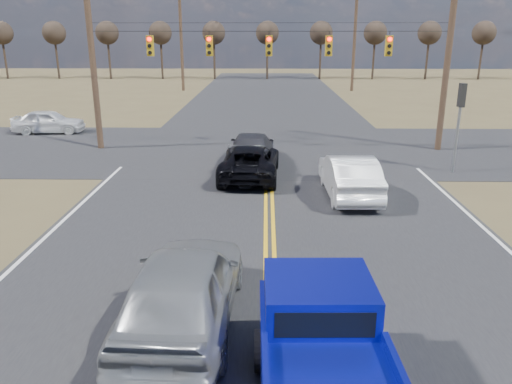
{
  "coord_description": "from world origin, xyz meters",
  "views": [
    {
      "loc": [
        -0.14,
        -8.1,
        5.94
      ],
      "look_at": [
        -0.41,
        5.75,
        1.5
      ],
      "focal_mm": 35.0,
      "sensor_mm": 36.0,
      "label": 1
    }
  ],
  "objects_px": {
    "black_suv": "(250,162)",
    "dgrey_car_queue": "(252,148)",
    "white_car_queue": "(349,175)",
    "silver_suv": "(184,288)",
    "cross_car_west": "(49,122)",
    "pickup_truck": "(327,381)"
  },
  "relations": [
    {
      "from": "white_car_queue",
      "to": "dgrey_car_queue",
      "type": "xyz_separation_m",
      "value": [
        -3.82,
        4.86,
        -0.07
      ]
    },
    {
      "from": "silver_suv",
      "to": "white_car_queue",
      "type": "bearing_deg",
      "value": -116.11
    },
    {
      "from": "pickup_truck",
      "to": "dgrey_car_queue",
      "type": "height_order",
      "value": "pickup_truck"
    },
    {
      "from": "dgrey_car_queue",
      "to": "pickup_truck",
      "type": "bearing_deg",
      "value": 97.02
    },
    {
      "from": "silver_suv",
      "to": "dgrey_car_queue",
      "type": "xyz_separation_m",
      "value": [
        1.02,
        13.86,
        -0.18
      ]
    },
    {
      "from": "pickup_truck",
      "to": "cross_car_west",
      "type": "xyz_separation_m",
      "value": [
        -14.29,
        23.98,
        -0.26
      ]
    },
    {
      "from": "dgrey_car_queue",
      "to": "cross_car_west",
      "type": "xyz_separation_m",
      "value": [
        -12.69,
        7.21,
        -0.01
      ]
    },
    {
      "from": "dgrey_car_queue",
      "to": "cross_car_west",
      "type": "distance_m",
      "value": 14.6
    },
    {
      "from": "white_car_queue",
      "to": "cross_car_west",
      "type": "bearing_deg",
      "value": -37.72
    },
    {
      "from": "pickup_truck",
      "to": "white_car_queue",
      "type": "relative_size",
      "value": 1.12
    },
    {
      "from": "pickup_truck",
      "to": "dgrey_car_queue",
      "type": "xyz_separation_m",
      "value": [
        -1.6,
        16.78,
        -0.25
      ]
    },
    {
      "from": "pickup_truck",
      "to": "white_car_queue",
      "type": "height_order",
      "value": "pickup_truck"
    },
    {
      "from": "black_suv",
      "to": "dgrey_car_queue",
      "type": "distance_m",
      "value": 2.47
    },
    {
      "from": "black_suv",
      "to": "dgrey_car_queue",
      "type": "relative_size",
      "value": 1.01
    },
    {
      "from": "pickup_truck",
      "to": "white_car_queue",
      "type": "distance_m",
      "value": 12.13
    },
    {
      "from": "pickup_truck",
      "to": "cross_car_west",
      "type": "height_order",
      "value": "pickup_truck"
    },
    {
      "from": "black_suv",
      "to": "white_car_queue",
      "type": "xyz_separation_m",
      "value": [
        3.82,
        -2.39,
        0.09
      ]
    },
    {
      "from": "dgrey_car_queue",
      "to": "cross_car_west",
      "type": "height_order",
      "value": "dgrey_car_queue"
    },
    {
      "from": "pickup_truck",
      "to": "dgrey_car_queue",
      "type": "distance_m",
      "value": 16.86
    },
    {
      "from": "black_suv",
      "to": "white_car_queue",
      "type": "bearing_deg",
      "value": 150.68
    },
    {
      "from": "white_car_queue",
      "to": "dgrey_car_queue",
      "type": "bearing_deg",
      "value": -53.38
    },
    {
      "from": "black_suv",
      "to": "white_car_queue",
      "type": "relative_size",
      "value": 1.05
    }
  ]
}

